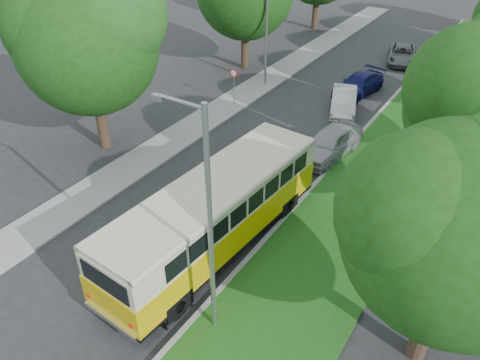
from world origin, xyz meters
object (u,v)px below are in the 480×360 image
Objects in this scene: lamppost_near at (207,222)px; car_white at (344,101)px; car_silver at (330,143)px; car_blue at (359,84)px; car_grey at (402,54)px; lamppost_far at (265,24)px; vintage_bus at (215,216)px.

lamppost_near reaches higher than car_white.
car_blue is (-1.66, 8.39, -0.12)m from car_silver.
car_blue is (-2.87, 20.50, -3.72)m from lamppost_near.
car_grey is (0.63, 7.47, -0.04)m from car_blue.
car_white is at bearing 98.69° from lamppost_near.
lamppost_near is 12.69m from car_silver.
car_blue is at bearing -109.89° from car_grey.
lamppost_far is 1.66× the size of car_silver.
lamppost_far is at bearing 117.97° from vintage_bus.
car_white is (-2.67, 17.50, -3.69)m from lamppost_near.
car_blue is at bearing 97.96° from lamppost_near.
car_white is (-1.46, 5.40, -0.09)m from car_silver.
vintage_bus is at bearing -66.01° from lamppost_far.
lamppost_far is (-8.91, 18.50, -0.25)m from lamppost_near.
lamppost_far is 1.69× the size of car_blue.
lamppost_near is 21.03m from car_blue.
lamppost_near is at bearing -71.96° from car_blue.
lamppost_far reaches higher than car_blue.
car_silver is at bearing -95.54° from car_white.
car_white is at bearing 112.41° from car_silver.
car_grey is at bearing 54.84° from lamppost_far.
car_grey is at bearing 94.56° from lamppost_near.
car_silver reaches higher than car_white.
car_grey is (-0.15, 24.80, -0.95)m from vintage_bus.
car_silver is 1.10× the size of car_white.
lamppost_near is at bearing -102.03° from car_white.
car_silver is at bearing -68.76° from car_blue.
lamppost_far reaches higher than car_white.
car_white is 3.00m from car_blue.
car_blue reaches higher than car_grey.
car_blue is 1.02× the size of car_grey.
lamppost_near reaches higher than lamppost_far.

